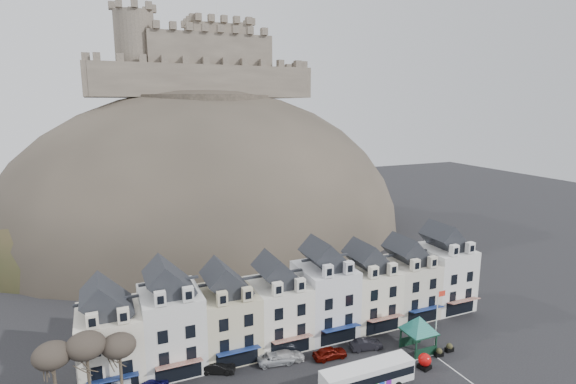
% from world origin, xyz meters
% --- Properties ---
extents(townhouse_terrace, '(54.40, 9.35, 11.80)m').
position_xyz_m(townhouse_terrace, '(0.15, 15.97, 5.30)').
color(townhouse_terrace, silver).
rests_on(townhouse_terrace, ground).
extents(castle_hill, '(100.00, 76.00, 68.00)m').
position_xyz_m(castle_hill, '(1.25, 68.95, 0.11)').
color(castle_hill, '#342F28').
rests_on(castle_hill, ground).
extents(castle, '(50.20, 22.20, 22.00)m').
position_xyz_m(castle, '(0.51, 75.93, 40.19)').
color(castle, brown).
rests_on(castle, ground).
extents(tree_left_far, '(3.61, 3.61, 8.24)m').
position_xyz_m(tree_left_far, '(-29.00, 10.50, 6.90)').
color(tree_left_far, '#322820').
rests_on(tree_left_far, ground).
extents(tree_left_mid, '(3.78, 3.78, 8.64)m').
position_xyz_m(tree_left_mid, '(-26.00, 10.50, 7.24)').
color(tree_left_mid, '#322820').
rests_on(tree_left_mid, ground).
extents(tree_left_near, '(3.43, 3.43, 7.84)m').
position_xyz_m(tree_left_near, '(-23.00, 10.50, 6.55)').
color(tree_left_near, '#322820').
rests_on(tree_left_near, ground).
extents(bus, '(10.74, 2.53, 3.03)m').
position_xyz_m(bus, '(1.53, 2.42, 1.67)').
color(bus, '#262628').
rests_on(bus, ground).
extents(bus_shelter, '(7.41, 7.41, 4.71)m').
position_xyz_m(bus_shelter, '(11.80, 6.62, 3.65)').
color(bus_shelter, black).
rests_on(bus_shelter, ground).
extents(red_buoy, '(1.52, 1.52, 1.88)m').
position_xyz_m(red_buoy, '(10.00, 3.20, 0.96)').
color(red_buoy, black).
rests_on(red_buoy, ground).
extents(flagpole, '(1.17, 0.12, 8.06)m').
position_xyz_m(flagpole, '(14.09, 6.02, 4.60)').
color(flagpole, silver).
rests_on(flagpole, ground).
extents(planter_west, '(1.14, 0.78, 1.12)m').
position_xyz_m(planter_west, '(15.34, 4.89, 0.54)').
color(planter_west, black).
rests_on(planter_west, ground).
extents(planter_east, '(1.13, 0.76, 1.09)m').
position_xyz_m(planter_east, '(13.39, 4.55, 0.52)').
color(planter_east, black).
rests_on(planter_east, ground).
extents(car_black, '(4.27, 2.99, 1.34)m').
position_xyz_m(car_black, '(-12.57, 12.00, 0.67)').
color(car_black, black).
rests_on(car_black, ground).
extents(car_silver, '(4.84, 2.90, 1.28)m').
position_xyz_m(car_silver, '(-5.60, 11.11, 0.64)').
color(car_silver, '#B5B9BE').
rests_on(car_silver, ground).
extents(car_white, '(4.82, 2.48, 1.34)m').
position_xyz_m(car_white, '(-4.40, 11.04, 0.67)').
color(car_white, silver).
rests_on(car_white, ground).
extents(car_maroon, '(4.33, 1.91, 1.45)m').
position_xyz_m(car_maroon, '(0.80, 9.50, 0.72)').
color(car_maroon, '#530A04').
rests_on(car_maroon, ground).
extents(car_charcoal, '(4.32, 2.08, 1.37)m').
position_xyz_m(car_charcoal, '(6.00, 9.50, 0.68)').
color(car_charcoal, black).
rests_on(car_charcoal, ground).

